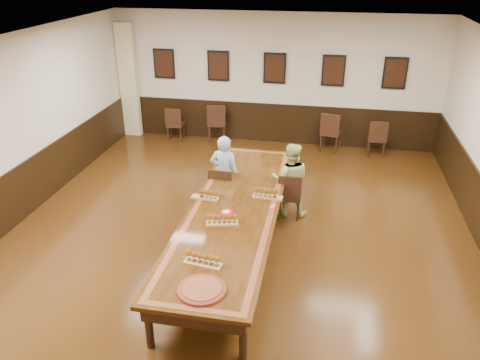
% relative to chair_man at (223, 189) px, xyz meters
% --- Properties ---
extents(floor, '(8.00, 10.00, 0.02)m').
position_rel_chair_man_xyz_m(floor, '(0.44, -1.16, -0.47)').
color(floor, black).
rests_on(floor, ground).
extents(ceiling, '(8.00, 10.00, 0.02)m').
position_rel_chair_man_xyz_m(ceiling, '(0.44, -1.16, 2.75)').
color(ceiling, white).
rests_on(ceiling, floor).
extents(wall_back, '(8.00, 0.02, 3.20)m').
position_rel_chair_man_xyz_m(wall_back, '(0.44, 3.85, 1.14)').
color(wall_back, beige).
rests_on(wall_back, floor).
extents(chair_man, '(0.46, 0.49, 0.92)m').
position_rel_chair_man_xyz_m(chair_man, '(0.00, 0.00, 0.00)').
color(chair_man, black).
rests_on(chair_man, floor).
extents(chair_woman, '(0.44, 0.48, 0.89)m').
position_rel_chair_man_xyz_m(chair_woman, '(1.22, 0.05, -0.01)').
color(chair_woman, black).
rests_on(chair_woman, floor).
extents(spare_chair_a, '(0.45, 0.48, 0.88)m').
position_rel_chair_man_xyz_m(spare_chair_a, '(-2.05, 3.47, -0.02)').
color(spare_chair_a, black).
rests_on(spare_chair_a, floor).
extents(spare_chair_b, '(0.54, 0.57, 0.99)m').
position_rel_chair_man_xyz_m(spare_chair_b, '(-0.99, 3.63, 0.03)').
color(spare_chair_b, black).
rests_on(spare_chair_b, floor).
extents(spare_chair_c, '(0.56, 0.59, 0.99)m').
position_rel_chair_man_xyz_m(spare_chair_c, '(1.91, 3.48, 0.03)').
color(spare_chair_c, black).
rests_on(spare_chair_c, floor).
extents(spare_chair_d, '(0.43, 0.47, 0.90)m').
position_rel_chair_man_xyz_m(spare_chair_d, '(2.99, 3.36, -0.01)').
color(spare_chair_d, black).
rests_on(spare_chair_d, floor).
extents(person_man, '(0.56, 0.38, 1.47)m').
position_rel_chair_man_xyz_m(person_man, '(0.01, 0.10, 0.27)').
color(person_man, '#4E80C5').
rests_on(person_man, floor).
extents(person_woman, '(0.72, 0.57, 1.39)m').
position_rel_chair_man_xyz_m(person_woman, '(1.22, 0.14, 0.24)').
color(person_woman, '#C7D082').
rests_on(person_woman, floor).
extents(pink_phone, '(0.08, 0.14, 0.01)m').
position_rel_chair_man_xyz_m(pink_phone, '(1.04, -1.01, 0.30)').
color(pink_phone, '#DD4978').
rests_on(pink_phone, conference_table).
extents(curtain, '(0.45, 0.18, 2.90)m').
position_rel_chair_man_xyz_m(curtain, '(-3.31, 3.66, 0.99)').
color(curtain, '#CBC08B').
rests_on(curtain, floor).
extents(wainscoting, '(8.00, 10.00, 1.00)m').
position_rel_chair_man_xyz_m(wainscoting, '(0.44, -1.16, 0.04)').
color(wainscoting, black).
rests_on(wainscoting, floor).
extents(conference_table, '(1.40, 5.00, 0.76)m').
position_rel_chair_man_xyz_m(conference_table, '(0.44, -1.16, 0.15)').
color(conference_table, black).
rests_on(conference_table, floor).
extents(posters, '(6.14, 0.04, 0.74)m').
position_rel_chair_man_xyz_m(posters, '(0.44, 3.78, 1.44)').
color(posters, black).
rests_on(posters, wall_back).
extents(flight_a, '(0.46, 0.18, 0.17)m').
position_rel_chair_man_xyz_m(flight_a, '(-0.07, -0.96, 0.37)').
color(flight_a, '#9F7442').
rests_on(flight_a, conference_table).
extents(flight_b, '(0.50, 0.17, 0.19)m').
position_rel_chair_man_xyz_m(flight_b, '(0.91, -0.74, 0.38)').
color(flight_b, '#9F7442').
rests_on(flight_b, conference_table).
extents(flight_c, '(0.50, 0.25, 0.18)m').
position_rel_chair_man_xyz_m(flight_c, '(0.37, -1.70, 0.37)').
color(flight_c, '#9F7442').
rests_on(flight_c, conference_table).
extents(flight_d, '(0.52, 0.23, 0.19)m').
position_rel_chair_man_xyz_m(flight_d, '(0.35, -2.73, 0.38)').
color(flight_d, '#9F7442').
rests_on(flight_d, conference_table).
extents(red_plate_grp, '(0.21, 0.21, 0.03)m').
position_rel_chair_man_xyz_m(red_plate_grp, '(0.36, -1.35, 0.30)').
color(red_plate_grp, red).
rests_on(red_plate_grp, conference_table).
extents(carved_platter, '(0.63, 0.63, 0.05)m').
position_rel_chair_man_xyz_m(carved_platter, '(0.48, -3.24, 0.31)').
color(carved_platter, '#591A11').
rests_on(carved_platter, conference_table).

